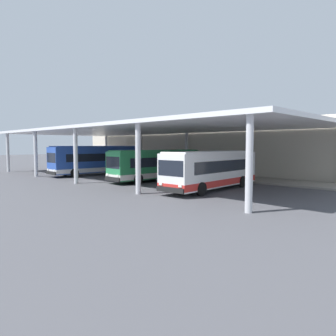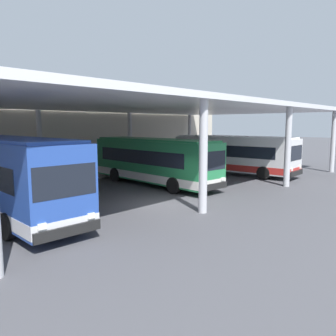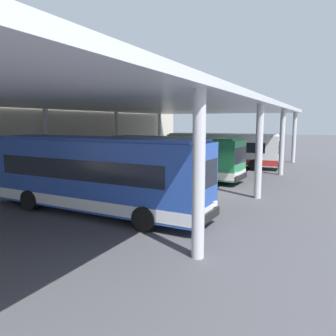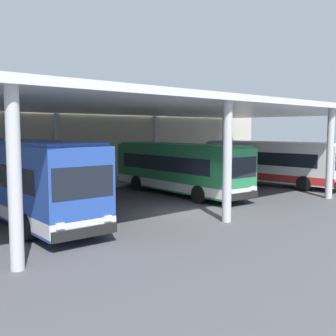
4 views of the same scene
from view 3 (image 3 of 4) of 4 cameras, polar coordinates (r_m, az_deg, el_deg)
ground_plane at (r=20.10m, az=8.05°, el=-4.41°), size 200.00×200.00×0.00m
platform_kerb at (r=26.17m, az=-17.17°, el=-1.61°), size 42.00×4.50×0.18m
station_building_facade at (r=28.20m, az=-22.26°, el=5.33°), size 48.00×1.60×6.55m
canopy_shelter at (r=22.01m, az=-5.63°, el=10.56°), size 40.00×17.00×5.55m
bus_nearest_bay at (r=15.87m, az=-12.48°, el=-1.06°), size 2.99×11.41×3.57m
bus_second_bay at (r=24.92m, az=0.88°, el=1.91°), size 3.18×10.66×3.17m
bus_middle_bay at (r=31.97m, az=9.27°, el=3.14°), size 3.13×10.65×3.17m
bench_waiting at (r=23.81m, az=-23.00°, el=-1.41°), size 1.80×0.45×0.92m
trash_bin at (r=25.88m, az=-18.35°, el=-0.45°), size 0.52×0.52×0.98m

